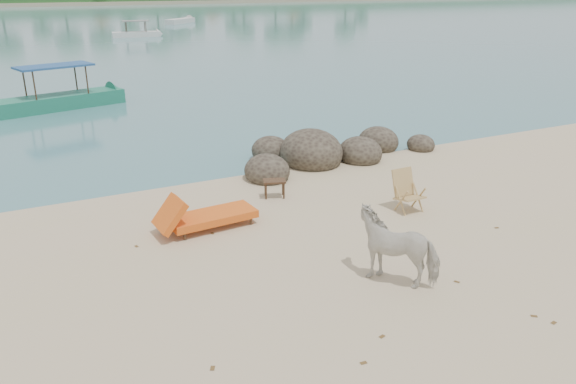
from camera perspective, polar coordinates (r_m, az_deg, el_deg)
name	(u,v)px	position (r m, az deg, el deg)	size (l,w,h in m)	color
water	(34,16)	(97.54, -24.38, 16.01)	(400.00, 400.00, 0.00)	#3A6C75
far_shore	(15,1)	(177.43, -26.00, 17.08)	(420.00, 90.00, 1.40)	tan
boulders	(323,153)	(16.29, 3.61, 3.97)	(6.41, 2.98, 1.32)	#2D241E
cow	(398,247)	(9.87, 11.14, -5.47)	(0.68, 1.49, 1.25)	silver
side_table	(275,190)	(13.45, -1.38, 0.22)	(0.53, 0.34, 0.43)	black
lounge_chair	(212,213)	(11.89, -7.72, -2.12)	(2.29, 0.80, 0.69)	orange
deck_chair	(410,193)	(12.84, 12.30, -0.11)	(0.59, 0.65, 0.92)	tan
boat_near	(55,72)	(25.09, -22.61, 11.15)	(5.91, 1.33, 2.88)	#1E7258
boat_mid	(135,23)	(56.97, -15.25, 16.22)	(4.95, 1.11, 2.43)	silver
boat_far	(180,20)	(74.66, -10.89, 16.77)	(5.93, 1.33, 0.69)	silver
dead_leaves	(361,302)	(9.38, 7.44, -11.05)	(8.35, 6.98, 0.00)	brown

